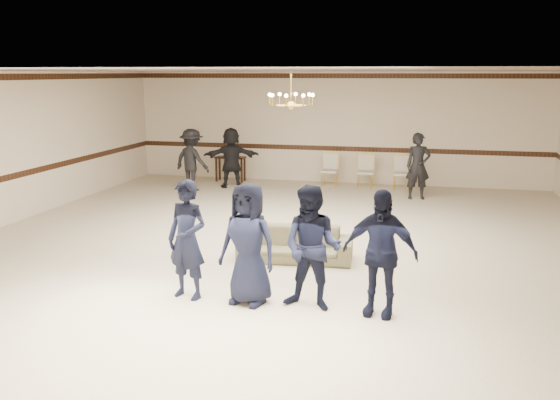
% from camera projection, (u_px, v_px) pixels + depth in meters
% --- Properties ---
extents(room, '(12.01, 14.01, 3.21)m').
position_uv_depth(room, '(279.00, 162.00, 10.84)').
color(room, beige).
rests_on(room, ground).
extents(chair_rail, '(12.00, 0.02, 0.14)m').
position_uv_depth(chair_rail, '(335.00, 148.00, 17.61)').
color(chair_rail, '#381D10').
rests_on(chair_rail, wall_back).
extents(crown_molding, '(12.00, 0.02, 0.14)m').
position_uv_depth(crown_molding, '(337.00, 76.00, 17.18)').
color(crown_molding, '#381D10').
rests_on(crown_molding, wall_back).
extents(chandelier, '(0.94, 0.94, 0.89)m').
position_uv_depth(chandelier, '(291.00, 88.00, 11.53)').
color(chandelier, gold).
rests_on(chandelier, ceiling).
extents(boy_a, '(0.71, 0.55, 1.71)m').
position_uv_depth(boy_a, '(187.00, 240.00, 8.53)').
color(boy_a, black).
rests_on(boy_a, floor).
extents(boy_b, '(0.93, 0.70, 1.71)m').
position_uv_depth(boy_b, '(248.00, 244.00, 8.32)').
color(boy_b, black).
rests_on(boy_b, floor).
extents(boy_c, '(0.92, 0.76, 1.71)m').
position_uv_depth(boy_c, '(312.00, 248.00, 8.12)').
color(boy_c, black).
rests_on(boy_c, floor).
extents(boy_d, '(1.06, 0.57, 1.71)m').
position_uv_depth(boy_d, '(380.00, 253.00, 7.91)').
color(boy_d, black).
rests_on(boy_d, floor).
extents(settee, '(2.00, 0.92, 0.57)m').
position_uv_depth(settee, '(295.00, 244.00, 10.37)').
color(settee, olive).
rests_on(settee, floor).
extents(adult_left, '(1.24, 0.95, 1.69)m').
position_uv_depth(adult_left, '(192.00, 160.00, 16.39)').
color(adult_left, black).
rests_on(adult_left, floor).
extents(adult_mid, '(1.64, 0.98, 1.69)m').
position_uv_depth(adult_mid, '(231.00, 158.00, 16.85)').
color(adult_mid, black).
rests_on(adult_mid, floor).
extents(adult_right, '(0.69, 0.52, 1.69)m').
position_uv_depth(adult_right, '(418.00, 166.00, 15.30)').
color(adult_right, black).
rests_on(adult_right, floor).
extents(banquet_chair_left, '(0.45, 0.45, 0.93)m').
position_uv_depth(banquet_chair_left, '(330.00, 171.00, 17.00)').
color(banquet_chair_left, beige).
rests_on(banquet_chair_left, floor).
extents(banquet_chair_mid, '(0.49, 0.49, 0.93)m').
position_uv_depth(banquet_chair_mid, '(365.00, 172.00, 16.77)').
color(banquet_chair_mid, beige).
rests_on(banquet_chair_mid, floor).
extents(banquet_chair_right, '(0.45, 0.45, 0.93)m').
position_uv_depth(banquet_chair_right, '(402.00, 173.00, 16.54)').
color(banquet_chair_right, beige).
rests_on(banquet_chair_right, floor).
extents(console_table, '(0.90, 0.42, 0.74)m').
position_uv_depth(console_table, '(230.00, 169.00, 17.90)').
color(console_table, black).
rests_on(console_table, floor).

